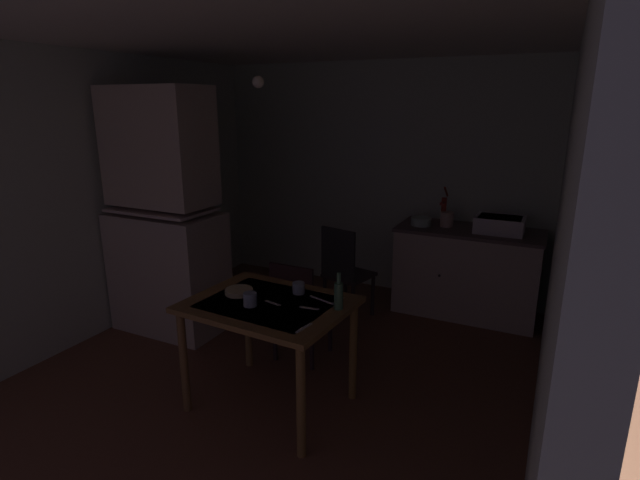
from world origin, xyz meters
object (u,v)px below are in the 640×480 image
sink_basin (500,224)px  serving_bowl_wide (239,291)px  mixing_bowl_counter (421,221)px  teacup_mint (250,299)px  chair_far_side (299,308)px  chair_by_counter (345,271)px  hand_pump (444,209)px  hutch_cabinet (165,221)px  dining_table (269,316)px  glass_bottle (339,295)px

sink_basin → serving_bowl_wide: (-1.45, -2.17, -0.16)m
sink_basin → mixing_bowl_counter: size_ratio=2.20×
mixing_bowl_counter → teacup_mint: bearing=-103.1°
chair_far_side → serving_bowl_wide: 0.71m
chair_by_counter → hand_pump: bearing=43.3°
mixing_bowl_counter → chair_by_counter: mixing_bowl_counter is taller
hutch_cabinet → teacup_mint: hutch_cabinet is taller
hand_pump → dining_table: size_ratio=0.36×
hutch_cabinet → teacup_mint: size_ratio=24.79×
hutch_cabinet → dining_table: hutch_cabinet is taller
teacup_mint → hand_pump: bearing=73.0°
hand_pump → chair_by_counter: bearing=-136.7°
sink_basin → chair_far_side: sink_basin is taller
mixing_bowl_counter → serving_bowl_wide: (-0.72, -2.12, -0.12)m
mixing_bowl_counter → glass_bottle: 2.05m
dining_table → chair_by_counter: (-0.11, 1.54, -0.18)m
sink_basin → teacup_mint: (-1.26, -2.31, -0.13)m
hand_pump → sink_basin: bearing=-4.8°
serving_bowl_wide → glass_bottle: glass_bottle is taller
hutch_cabinet → hand_pump: (2.13, 1.59, 0.01)m
mixing_bowl_counter → teacup_mint: 2.32m
hand_pump → mixing_bowl_counter: (-0.19, -0.10, -0.13)m
dining_table → teacup_mint: teacup_mint is taller
hand_pump → teacup_mint: bearing=-107.0°
chair_far_side → teacup_mint: bearing=-86.3°
dining_table → teacup_mint: (-0.08, -0.11, 0.15)m
chair_by_counter → glass_bottle: bearing=-68.4°
chair_far_side → chair_by_counter: (0.02, 0.90, 0.03)m
mixing_bowl_counter → serving_bowl_wide: 2.24m
dining_table → chair_far_side: chair_far_side is taller
hutch_cabinet → teacup_mint: bearing=-28.5°
sink_basin → glass_bottle: (-0.72, -2.10, -0.08)m
chair_far_side → chair_by_counter: bearing=88.9°
mixing_bowl_counter → chair_far_side: (-0.58, -1.51, -0.45)m
chair_far_side → glass_bottle: 0.90m
hutch_cabinet → chair_far_side: hutch_cabinet is taller
serving_bowl_wide → teacup_mint: bearing=-37.1°
mixing_bowl_counter → chair_far_side: bearing=-110.9°
mixing_bowl_counter → chair_by_counter: (-0.56, -0.61, -0.42)m
serving_bowl_wide → glass_bottle: size_ratio=0.79×
chair_by_counter → mixing_bowl_counter: bearing=47.6°
hand_pump → serving_bowl_wide: bearing=-112.4°
teacup_mint → dining_table: bearing=54.5°
chair_far_side → hutch_cabinet: bearing=179.3°
chair_far_side → glass_bottle: size_ratio=3.45×
teacup_mint → chair_by_counter: bearing=91.1°
hutch_cabinet → dining_table: size_ratio=2.00×
chair_far_side → glass_bottle: glass_bottle is taller
dining_table → teacup_mint: size_ratio=12.37×
chair_by_counter → teacup_mint: (0.03, -1.65, 0.33)m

